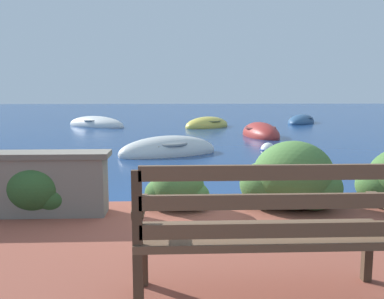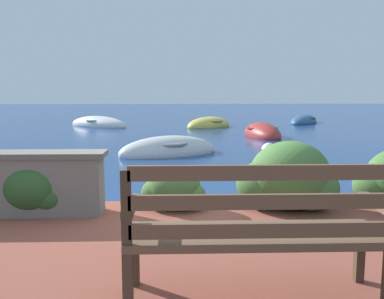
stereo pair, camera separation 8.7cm
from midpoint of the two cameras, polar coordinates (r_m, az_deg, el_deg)
The scene contains 12 objects.
ground_plane at distance 5.35m, azimuth -2.89°, elevation -9.12°, with size 80.00×80.00×0.00m.
park_bench at distance 2.79m, azimuth 9.40°, elevation -10.40°, with size 1.66×0.48×0.93m.
stone_wall at distance 5.05m, azimuth -22.83°, elevation -4.13°, with size 2.12×0.39×0.69m.
hedge_clump_left at distance 5.04m, azimuth -19.86°, elevation -4.94°, with size 0.91×0.66×0.62m.
hedge_clump_centre at distance 4.90m, azimuth -1.95°, elevation -5.43°, with size 0.74×0.54×0.51m.
hedge_clump_right at distance 5.00m, azimuth 13.17°, elevation -3.95°, with size 1.15×0.83×0.78m.
rowboat_nearest at distance 10.40m, azimuth -2.90°, elevation -0.28°, with size 2.72×1.98×0.79m.
rowboat_mid at distance 14.49m, azimuth 9.50°, elevation 2.01°, with size 1.30×2.52×0.82m.
rowboat_far at distance 17.79m, azimuth 2.42°, elevation 3.21°, with size 2.46×2.46×0.76m.
rowboat_outer at distance 18.53m, azimuth -12.26°, elevation 3.23°, with size 3.04×2.59×0.77m.
rowboat_distant at distance 20.52m, azimuth 14.78°, elevation 3.59°, with size 2.23×2.78×0.70m.
mooring_buoy at distance 10.86m, azimuth 10.41°, elevation -0.07°, with size 0.41×0.41×0.37m.
Camera 2 is at (0.14, -5.11, 1.59)m, focal length 40.00 mm.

